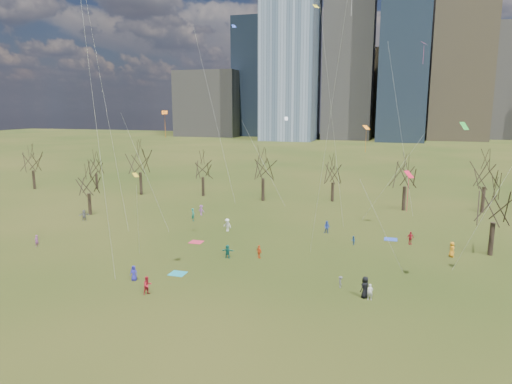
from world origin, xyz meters
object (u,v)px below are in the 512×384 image
(person_4, at_px, (259,252))
(blanket_crimson, at_px, (196,242))
(blanket_navy, at_px, (391,239))
(person_0, at_px, (134,273))
(person_1, at_px, (370,292))
(blanket_teal, at_px, (178,274))
(person_2, at_px, (147,285))

(person_4, bearing_deg, blanket_crimson, 14.53)
(blanket_crimson, bearing_deg, blanket_navy, 19.28)
(blanket_navy, relative_size, person_0, 1.06)
(blanket_crimson, distance_m, person_0, 13.46)
(blanket_crimson, bearing_deg, person_1, -28.17)
(person_0, relative_size, person_1, 1.05)
(blanket_teal, distance_m, blanket_crimson, 10.89)
(person_0, bearing_deg, blanket_navy, 30.55)
(blanket_navy, relative_size, person_4, 1.08)
(blanket_teal, bearing_deg, blanket_navy, 42.24)
(person_1, bearing_deg, person_0, 169.85)
(person_0, bearing_deg, person_1, -6.72)
(blanket_navy, height_order, person_2, person_2)
(blanket_teal, distance_m, blanket_navy, 27.82)
(person_1, bearing_deg, blanket_navy, 70.18)
(blanket_crimson, distance_m, person_4, 9.91)
(person_2, bearing_deg, blanket_navy, -11.84)
(blanket_crimson, distance_m, person_1, 24.48)
(blanket_crimson, relative_size, person_1, 1.12)
(blanket_crimson, relative_size, person_4, 1.08)
(person_0, distance_m, person_2, 3.94)
(blanket_navy, height_order, person_1, person_1)
(person_0, relative_size, person_4, 1.01)
(blanket_navy, relative_size, blanket_crimson, 1.00)
(blanket_teal, height_order, person_1, person_1)
(blanket_crimson, height_order, person_0, person_0)
(blanket_crimson, bearing_deg, person_0, -92.66)
(blanket_navy, bearing_deg, blanket_crimson, -160.72)
(person_4, bearing_deg, blanket_navy, -104.06)
(person_1, bearing_deg, blanket_teal, 162.05)
(person_2, distance_m, person_4, 14.17)
(blanket_navy, relative_size, person_2, 0.94)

